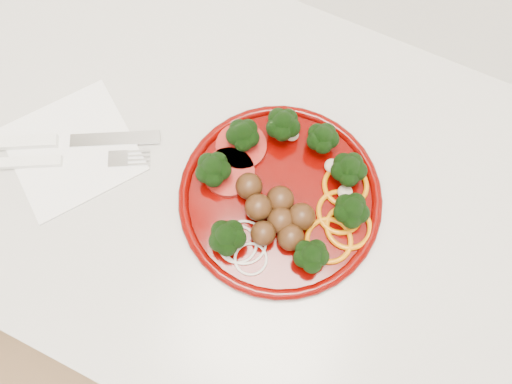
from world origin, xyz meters
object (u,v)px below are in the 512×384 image
at_px(napkin, 73,149).
at_px(knife, 53,141).
at_px(plate, 282,194).
at_px(fork, 48,161).

relative_size(napkin, knife, 0.76).
height_order(plate, napkin, plate).
bearing_deg(plate, knife, -168.65).
height_order(knife, fork, knife).
bearing_deg(plate, fork, -163.30).
bearing_deg(napkin, plate, 11.85).
distance_m(napkin, fork, 0.04).
relative_size(plate, napkin, 1.68).
height_order(plate, fork, plate).
bearing_deg(napkin, knife, -173.95).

